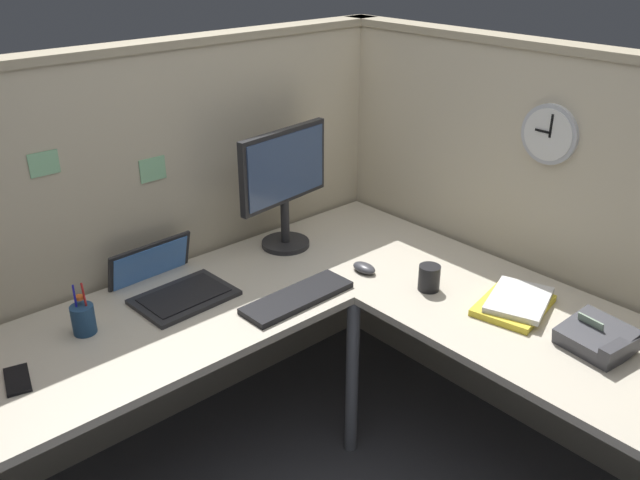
{
  "coord_description": "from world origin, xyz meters",
  "views": [
    {
      "loc": [
        -1.34,
        -1.34,
        1.95
      ],
      "look_at": [
        0.12,
        0.31,
        0.91
      ],
      "focal_mm": 37.4,
      "sensor_mm": 36.0,
      "label": 1
    }
  ],
  "objects_px": {
    "keyboard": "(297,298)",
    "pen_cup": "(83,319)",
    "monitor": "(284,180)",
    "laptop": "(169,284)",
    "cell_phone": "(17,380)",
    "office_phone": "(599,339)",
    "computer_mouse": "(364,268)",
    "book_stack": "(516,303)",
    "coffee_mug": "(428,277)",
    "wall_clock": "(550,134)"
  },
  "relations": [
    {
      "from": "pen_cup",
      "to": "cell_phone",
      "type": "height_order",
      "value": "pen_cup"
    },
    {
      "from": "book_stack",
      "to": "coffee_mug",
      "type": "bearing_deg",
      "value": 112.67
    },
    {
      "from": "office_phone",
      "to": "wall_clock",
      "type": "bearing_deg",
      "value": 53.97
    },
    {
      "from": "monitor",
      "to": "book_stack",
      "type": "relative_size",
      "value": 1.53
    },
    {
      "from": "pen_cup",
      "to": "wall_clock",
      "type": "height_order",
      "value": "wall_clock"
    },
    {
      "from": "monitor",
      "to": "coffee_mug",
      "type": "xyz_separation_m",
      "value": [
        0.16,
        -0.63,
        -0.25
      ]
    },
    {
      "from": "monitor",
      "to": "keyboard",
      "type": "relative_size",
      "value": 1.16
    },
    {
      "from": "pen_cup",
      "to": "wall_clock",
      "type": "xyz_separation_m",
      "value": [
        1.5,
        -0.72,
        0.49
      ]
    },
    {
      "from": "coffee_mug",
      "to": "office_phone",
      "type": "bearing_deg",
      "value": -80.55
    },
    {
      "from": "computer_mouse",
      "to": "laptop",
      "type": "bearing_deg",
      "value": 149.42
    },
    {
      "from": "laptop",
      "to": "coffee_mug",
      "type": "bearing_deg",
      "value": -41.23
    },
    {
      "from": "keyboard",
      "to": "coffee_mug",
      "type": "xyz_separation_m",
      "value": [
        0.41,
        -0.26,
        0.04
      ]
    },
    {
      "from": "office_phone",
      "to": "wall_clock",
      "type": "distance_m",
      "value": 0.75
    },
    {
      "from": "keyboard",
      "to": "cell_phone",
      "type": "bearing_deg",
      "value": 167.23
    },
    {
      "from": "book_stack",
      "to": "laptop",
      "type": "bearing_deg",
      "value": 132.32
    },
    {
      "from": "monitor",
      "to": "keyboard",
      "type": "distance_m",
      "value": 0.54
    },
    {
      "from": "keyboard",
      "to": "pen_cup",
      "type": "distance_m",
      "value": 0.73
    },
    {
      "from": "pen_cup",
      "to": "book_stack",
      "type": "relative_size",
      "value": 0.55
    },
    {
      "from": "monitor",
      "to": "book_stack",
      "type": "distance_m",
      "value": 1.01
    },
    {
      "from": "pen_cup",
      "to": "coffee_mug",
      "type": "distance_m",
      "value": 1.21
    },
    {
      "from": "keyboard",
      "to": "book_stack",
      "type": "bearing_deg",
      "value": -46.97
    },
    {
      "from": "computer_mouse",
      "to": "office_phone",
      "type": "relative_size",
      "value": 0.46
    },
    {
      "from": "cell_phone",
      "to": "office_phone",
      "type": "distance_m",
      "value": 1.78
    },
    {
      "from": "computer_mouse",
      "to": "pen_cup",
      "type": "height_order",
      "value": "pen_cup"
    },
    {
      "from": "book_stack",
      "to": "coffee_mug",
      "type": "distance_m",
      "value": 0.32
    },
    {
      "from": "keyboard",
      "to": "pen_cup",
      "type": "xyz_separation_m",
      "value": [
        -0.66,
        0.31,
        0.04
      ]
    },
    {
      "from": "monitor",
      "to": "laptop",
      "type": "xyz_separation_m",
      "value": [
        -0.56,
        -0.01,
        -0.27
      ]
    },
    {
      "from": "book_stack",
      "to": "pen_cup",
      "type": "bearing_deg",
      "value": 144.36
    },
    {
      "from": "monitor",
      "to": "pen_cup",
      "type": "height_order",
      "value": "monitor"
    },
    {
      "from": "monitor",
      "to": "office_phone",
      "type": "distance_m",
      "value": 1.3
    },
    {
      "from": "coffee_mug",
      "to": "computer_mouse",
      "type": "bearing_deg",
      "value": 107.6
    },
    {
      "from": "laptop",
      "to": "wall_clock",
      "type": "height_order",
      "value": "wall_clock"
    },
    {
      "from": "monitor",
      "to": "computer_mouse",
      "type": "distance_m",
      "value": 0.48
    },
    {
      "from": "keyboard",
      "to": "computer_mouse",
      "type": "height_order",
      "value": "computer_mouse"
    },
    {
      "from": "keyboard",
      "to": "computer_mouse",
      "type": "relative_size",
      "value": 4.13
    },
    {
      "from": "pen_cup",
      "to": "office_phone",
      "type": "xyz_separation_m",
      "value": [
        1.17,
        -1.17,
        -0.02
      ]
    },
    {
      "from": "office_phone",
      "to": "coffee_mug",
      "type": "relative_size",
      "value": 2.36
    },
    {
      "from": "laptop",
      "to": "office_phone",
      "type": "bearing_deg",
      "value": -56.54
    },
    {
      "from": "computer_mouse",
      "to": "pen_cup",
      "type": "distance_m",
      "value": 1.04
    },
    {
      "from": "office_phone",
      "to": "pen_cup",
      "type": "bearing_deg",
      "value": 135.02
    },
    {
      "from": "laptop",
      "to": "wall_clock",
      "type": "relative_size",
      "value": 1.8
    },
    {
      "from": "book_stack",
      "to": "computer_mouse",
      "type": "bearing_deg",
      "value": 110.37
    },
    {
      "from": "cell_phone",
      "to": "office_phone",
      "type": "bearing_deg",
      "value": -22.25
    },
    {
      "from": "book_stack",
      "to": "coffee_mug",
      "type": "xyz_separation_m",
      "value": [
        -0.12,
        0.29,
        0.03
      ]
    },
    {
      "from": "computer_mouse",
      "to": "coffee_mug",
      "type": "distance_m",
      "value": 0.27
    },
    {
      "from": "coffee_mug",
      "to": "cell_phone",
      "type": "bearing_deg",
      "value": 161.54
    },
    {
      "from": "monitor",
      "to": "keyboard",
      "type": "bearing_deg",
      "value": -123.81
    },
    {
      "from": "keyboard",
      "to": "book_stack",
      "type": "distance_m",
      "value": 0.77
    },
    {
      "from": "coffee_mug",
      "to": "book_stack",
      "type": "bearing_deg",
      "value": -67.33
    },
    {
      "from": "monitor",
      "to": "computer_mouse",
      "type": "bearing_deg",
      "value": -78.16
    }
  ]
}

